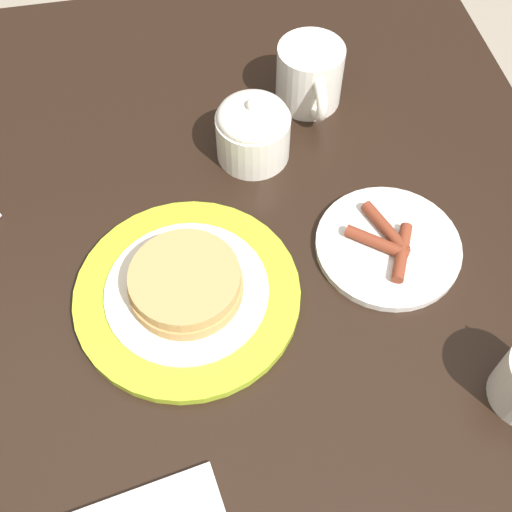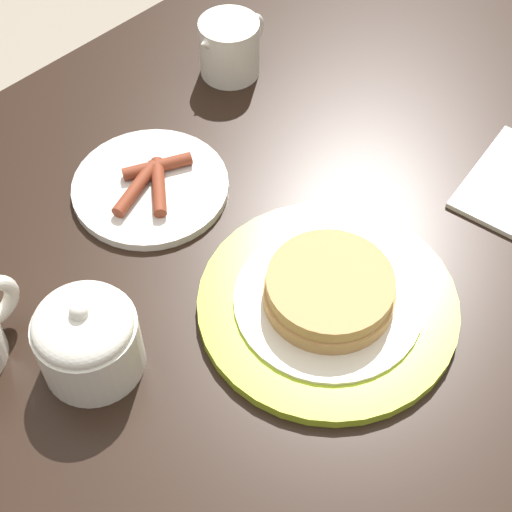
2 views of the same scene
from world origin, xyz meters
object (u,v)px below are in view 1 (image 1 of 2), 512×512
(pancake_plate, at_px, (190,289))
(side_plate_bacon, at_px, (391,245))
(coffee_mug, at_px, (313,76))
(sugar_bowl, at_px, (256,130))

(pancake_plate, bearing_deg, side_plate_bacon, 94.88)
(coffee_mug, relative_size, sugar_bowl, 1.27)
(coffee_mug, distance_m, sugar_bowl, 0.12)
(side_plate_bacon, relative_size, sugar_bowl, 1.81)
(coffee_mug, bearing_deg, pancake_plate, -36.31)
(pancake_plate, relative_size, sugar_bowl, 2.69)
(coffee_mug, bearing_deg, side_plate_bacon, 7.56)
(sugar_bowl, bearing_deg, coffee_mug, 131.42)
(pancake_plate, xyz_separation_m, sugar_bowl, (-0.19, 0.11, 0.03))
(pancake_plate, relative_size, side_plate_bacon, 1.48)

